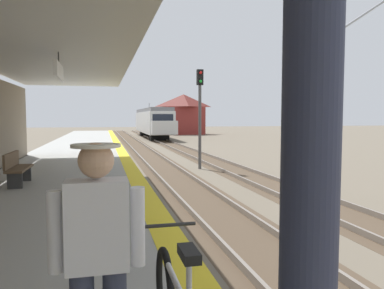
{
  "coord_description": "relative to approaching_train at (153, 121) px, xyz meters",
  "views": [
    {
      "loc": [
        -1.2,
        2.99,
        2.72
      ],
      "look_at": [
        0.78,
        11.34,
        2.1
      ],
      "focal_mm": 35.17,
      "sensor_mm": 36.0,
      "label": 1
    }
  ],
  "objects": [
    {
      "name": "platform_bench",
      "position": [
        -8.79,
        -39.11,
        -0.8
      ],
      "size": [
        0.45,
        1.6,
        0.88
      ],
      "color": "brown",
      "rests_on": "station_platform"
    },
    {
      "name": "rail_signal_post",
      "position": [
        -1.55,
        -30.91,
        1.02
      ],
      "size": [
        0.32,
        0.34,
        5.2
      ],
      "color": "#4C4C4C",
      "rests_on": "ground"
    },
    {
      "name": "track_pair_nearest_platform",
      "position": [
        -3.4,
        -32.99,
        -2.13
      ],
      "size": [
        2.34,
        120.0,
        0.16
      ],
      "color": "#4C3D2D",
      "rests_on": "ground"
    },
    {
      "name": "commuter_person",
      "position": [
        -6.55,
        -47.64,
        -0.34
      ],
      "size": [
        0.59,
        0.3,
        1.67
      ],
      "color": "#33384C",
      "rests_on": "station_platform"
    },
    {
      "name": "track_pair_middle",
      "position": [
        -0.0,
        -32.99,
        -2.13
      ],
      "size": [
        2.34,
        120.0,
        0.16
      ],
      "color": "#4C3D2D",
      "rests_on": "ground"
    },
    {
      "name": "distant_trackside_house",
      "position": [
        6.16,
        9.25,
        1.16
      ],
      "size": [
        6.6,
        5.28,
        6.4
      ],
      "color": "maroon",
      "rests_on": "ground"
    },
    {
      "name": "approaching_train",
      "position": [
        0.0,
        0.0,
        0.0
      ],
      "size": [
        2.93,
        19.6,
        4.76
      ],
      "color": "silver",
      "rests_on": "ground"
    },
    {
      "name": "station_platform",
      "position": [
        -7.8,
        -36.99,
        -1.73
      ],
      "size": [
        5.0,
        80.0,
        0.91
      ],
      "color": "#999993",
      "rests_on": "ground"
    }
  ]
}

